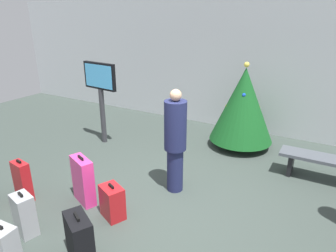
# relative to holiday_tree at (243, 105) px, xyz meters

# --- Properties ---
(ground_plane) EXTENTS (16.00, 16.00, 0.00)m
(ground_plane) POSITION_rel_holiday_tree_xyz_m (-0.40, -2.92, -1.01)
(ground_plane) COLOR #38423D
(back_wall) EXTENTS (16.00, 0.20, 3.35)m
(back_wall) POSITION_rel_holiday_tree_xyz_m (-0.40, 1.20, 0.66)
(back_wall) COLOR #B7BCC1
(back_wall) RESTS_ON ground_plane
(holiday_tree) EXTENTS (1.43, 1.43, 1.97)m
(holiday_tree) POSITION_rel_holiday_tree_xyz_m (0.00, 0.00, 0.00)
(holiday_tree) COLOR #4C3319
(holiday_tree) RESTS_ON ground_plane
(flight_info_kiosk) EXTENTS (0.95, 0.19, 1.92)m
(flight_info_kiosk) POSITION_rel_holiday_tree_xyz_m (-2.95, -1.39, 0.34)
(flight_info_kiosk) COLOR #333338
(flight_info_kiosk) RESTS_ON ground_plane
(waiting_bench) EXTENTS (1.73, 0.44, 0.48)m
(waiting_bench) POSITION_rel_holiday_tree_xyz_m (1.90, -0.79, -0.65)
(waiting_bench) COLOR #4C5159
(waiting_bench) RESTS_ON ground_plane
(traveller_0) EXTENTS (0.50, 0.50, 1.82)m
(traveller_0) POSITION_rel_holiday_tree_xyz_m (-0.43, -2.42, -0.06)
(traveller_0) COLOR #1E234C
(traveller_0) RESTS_ON ground_plane
(suitcase_0) EXTENTS (0.54, 0.44, 0.67)m
(suitcase_0) POSITION_rel_holiday_tree_xyz_m (-0.68, -4.45, -0.70)
(suitcase_0) COLOR black
(suitcase_0) RESTS_ON ground_plane
(suitcase_1) EXTENTS (0.53, 0.37, 0.82)m
(suitcase_1) POSITION_rel_holiday_tree_xyz_m (-1.56, -3.48, -0.62)
(suitcase_1) COLOR #E5388C
(suitcase_1) RESTS_ON ground_plane
(suitcase_3) EXTENTS (0.45, 0.40, 0.56)m
(suitcase_3) POSITION_rel_holiday_tree_xyz_m (-0.89, -3.57, -0.75)
(suitcase_3) COLOR #B2191E
(suitcase_3) RESTS_ON ground_plane
(suitcase_4) EXTENTS (0.37, 0.29, 0.66)m
(suitcase_4) POSITION_rel_holiday_tree_xyz_m (-1.70, -4.48, -0.70)
(suitcase_4) COLOR #9EA0A5
(suitcase_4) RESTS_ON ground_plane
(suitcase_5) EXTENTS (0.36, 0.21, 0.73)m
(suitcase_5) POSITION_rel_holiday_tree_xyz_m (-2.47, -3.94, -0.67)
(suitcase_5) COLOR #B2191E
(suitcase_5) RESTS_ON ground_plane
(suitcase_6) EXTENTS (0.37, 0.25, 0.65)m
(suitcase_6) POSITION_rel_holiday_tree_xyz_m (-1.35, -5.01, -0.71)
(suitcase_6) COLOR #9EA0A5
(suitcase_6) RESTS_ON ground_plane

